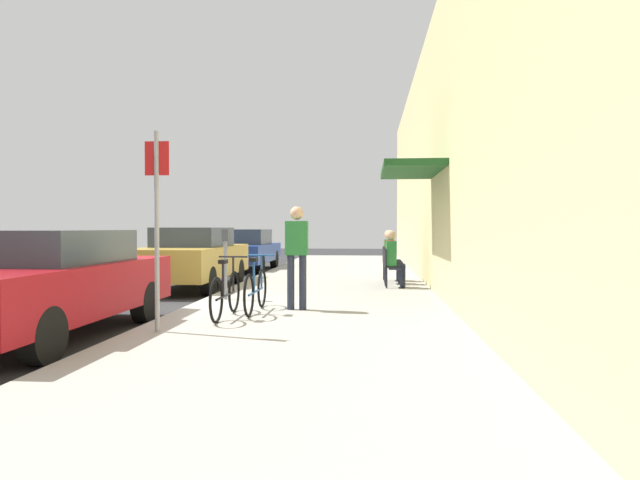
{
  "coord_description": "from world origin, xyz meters",
  "views": [
    {
      "loc": [
        3.14,
        -9.25,
        1.47
      ],
      "look_at": [
        1.64,
        8.06,
        1.09
      ],
      "focal_mm": 31.53,
      "sensor_mm": 36.0,
      "label": 1
    }
  ],
  "objects_px": {
    "bicycle_0": "(256,290)",
    "seated_patron_2": "(391,253)",
    "seated_patron_1": "(392,255)",
    "cafe_chair_0": "(391,265)",
    "cafe_chair_1": "(390,263)",
    "pedestrian_standing": "(297,249)",
    "parked_car_2": "(245,249)",
    "bicycle_1": "(226,294)",
    "parked_car_1": "(192,257)",
    "parked_car_0": "(46,282)",
    "cafe_chair_2": "(388,261)",
    "street_sign": "(157,215)",
    "parking_meter": "(225,259)",
    "seated_patron_0": "(394,257)"
  },
  "relations": [
    {
      "from": "bicycle_0",
      "to": "seated_patron_2",
      "type": "distance_m",
      "value": 6.04
    },
    {
      "from": "seated_patron_1",
      "to": "cafe_chair_0",
      "type": "bearing_deg",
      "value": -93.98
    },
    {
      "from": "cafe_chair_1",
      "to": "pedestrian_standing",
      "type": "height_order",
      "value": "pedestrian_standing"
    },
    {
      "from": "parked_car_2",
      "to": "cafe_chair_1",
      "type": "bearing_deg",
      "value": -48.57
    },
    {
      "from": "bicycle_0",
      "to": "cafe_chair_0",
      "type": "xyz_separation_m",
      "value": [
        2.3,
        3.91,
        0.14
      ]
    },
    {
      "from": "seated_patron_2",
      "to": "pedestrian_standing",
      "type": "xyz_separation_m",
      "value": [
        -1.74,
        -5.23,
        0.3
      ]
    },
    {
      "from": "bicycle_1",
      "to": "parked_car_1",
      "type": "bearing_deg",
      "value": 113.0
    },
    {
      "from": "parked_car_0",
      "to": "cafe_chair_2",
      "type": "bearing_deg",
      "value": 57.1
    },
    {
      "from": "street_sign",
      "to": "seated_patron_1",
      "type": "height_order",
      "value": "street_sign"
    },
    {
      "from": "parked_car_2",
      "to": "cafe_chair_0",
      "type": "relative_size",
      "value": 5.06
    },
    {
      "from": "parking_meter",
      "to": "cafe_chair_1",
      "type": "xyz_separation_m",
      "value": [
        3.19,
        3.25,
        -0.26
      ]
    },
    {
      "from": "cafe_chair_1",
      "to": "seated_patron_2",
      "type": "height_order",
      "value": "seated_patron_2"
    },
    {
      "from": "parked_car_1",
      "to": "pedestrian_standing",
      "type": "distance_m",
      "value": 5.09
    },
    {
      "from": "parked_car_1",
      "to": "parking_meter",
      "type": "xyz_separation_m",
      "value": [
        1.55,
        -2.85,
        0.12
      ]
    },
    {
      "from": "seated_patron_2",
      "to": "seated_patron_0",
      "type": "bearing_deg",
      "value": -90.0
    },
    {
      "from": "pedestrian_standing",
      "to": "seated_patron_2",
      "type": "bearing_deg",
      "value": 71.55
    },
    {
      "from": "parked_car_0",
      "to": "cafe_chair_1",
      "type": "bearing_deg",
      "value": 54.12
    },
    {
      "from": "parking_meter",
      "to": "bicycle_0",
      "type": "bearing_deg",
      "value": -59.73
    },
    {
      "from": "parked_car_0",
      "to": "seated_patron_0",
      "type": "height_order",
      "value": "parked_car_0"
    },
    {
      "from": "parked_car_1",
      "to": "seated_patron_2",
      "type": "height_order",
      "value": "parked_car_1"
    },
    {
      "from": "parked_car_1",
      "to": "parking_meter",
      "type": "relative_size",
      "value": 3.33
    },
    {
      "from": "cafe_chair_0",
      "to": "seated_patron_2",
      "type": "bearing_deg",
      "value": 87.9
    },
    {
      "from": "seated_patron_0",
      "to": "pedestrian_standing",
      "type": "xyz_separation_m",
      "value": [
        -1.74,
        -3.59,
        0.3
      ]
    },
    {
      "from": "street_sign",
      "to": "bicycle_0",
      "type": "relative_size",
      "value": 1.52
    },
    {
      "from": "seated_patron_1",
      "to": "seated_patron_2",
      "type": "relative_size",
      "value": 1.0
    },
    {
      "from": "cafe_chair_1",
      "to": "seated_patron_1",
      "type": "xyz_separation_m",
      "value": [
        0.06,
        -0.0,
        0.19
      ]
    },
    {
      "from": "cafe_chair_0",
      "to": "cafe_chair_1",
      "type": "height_order",
      "value": "same"
    },
    {
      "from": "bicycle_1",
      "to": "cafe_chair_1",
      "type": "height_order",
      "value": "bicycle_1"
    },
    {
      "from": "parked_car_0",
      "to": "parked_car_2",
      "type": "xyz_separation_m",
      "value": [
        0.0,
        11.93,
        -0.02
      ]
    },
    {
      "from": "seated_patron_0",
      "to": "cafe_chair_1",
      "type": "distance_m",
      "value": 0.89
    },
    {
      "from": "seated_patron_0",
      "to": "seated_patron_1",
      "type": "bearing_deg",
      "value": 90.0
    },
    {
      "from": "pedestrian_standing",
      "to": "cafe_chair_2",
      "type": "bearing_deg",
      "value": 72.14
    },
    {
      "from": "parked_car_1",
      "to": "cafe_chair_1",
      "type": "bearing_deg",
      "value": 4.85
    },
    {
      "from": "bicycle_0",
      "to": "seated_patron_1",
      "type": "relative_size",
      "value": 1.33
    },
    {
      "from": "parked_car_1",
      "to": "street_sign",
      "type": "xyz_separation_m",
      "value": [
        1.5,
        -6.14,
        0.88
      ]
    },
    {
      "from": "parked_car_1",
      "to": "seated_patron_2",
      "type": "bearing_deg",
      "value": 13.81
    },
    {
      "from": "parked_car_1",
      "to": "cafe_chair_1",
      "type": "height_order",
      "value": "parked_car_1"
    },
    {
      "from": "cafe_chair_0",
      "to": "parked_car_0",
      "type": "bearing_deg",
      "value": -129.81
    },
    {
      "from": "parked_car_0",
      "to": "parking_meter",
      "type": "relative_size",
      "value": 3.33
    },
    {
      "from": "parked_car_1",
      "to": "seated_patron_0",
      "type": "distance_m",
      "value": 4.83
    },
    {
      "from": "street_sign",
      "to": "parking_meter",
      "type": "bearing_deg",
      "value": 89.13
    },
    {
      "from": "parked_car_1",
      "to": "seated_patron_1",
      "type": "distance_m",
      "value": 4.82
    },
    {
      "from": "parked_car_2",
      "to": "parked_car_0",
      "type": "bearing_deg",
      "value": -90.0
    },
    {
      "from": "street_sign",
      "to": "cafe_chair_1",
      "type": "height_order",
      "value": "street_sign"
    },
    {
      "from": "parking_meter",
      "to": "seated_patron_1",
      "type": "relative_size",
      "value": 1.02
    },
    {
      "from": "parked_car_1",
      "to": "pedestrian_standing",
      "type": "height_order",
      "value": "pedestrian_standing"
    },
    {
      "from": "parked_car_1",
      "to": "cafe_chair_1",
      "type": "relative_size",
      "value": 5.06
    },
    {
      "from": "bicycle_0",
      "to": "pedestrian_standing",
      "type": "distance_m",
      "value": 0.95
    },
    {
      "from": "seated_patron_2",
      "to": "cafe_chair_0",
      "type": "bearing_deg",
      "value": -92.1
    },
    {
      "from": "parking_meter",
      "to": "bicycle_1",
      "type": "height_order",
      "value": "parking_meter"
    }
  ]
}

